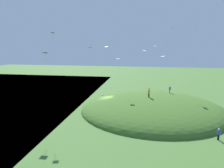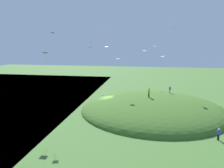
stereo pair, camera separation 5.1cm
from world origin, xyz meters
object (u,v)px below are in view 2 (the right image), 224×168
at_px(kite_0, 163,57).
at_px(kite_10, 195,28).
at_px(kite_5, 106,47).
at_px(kite_12, 172,28).
at_px(kite_2, 193,60).
at_px(kite_11, 90,48).
at_px(person_walking_path, 219,133).
at_px(person_with_child, 170,89).
at_px(kite_13, 92,42).
at_px(kite_3, 144,51).
at_px(kite_4, 53,34).
at_px(kite_1, 174,30).
at_px(kite_7, 45,53).
at_px(kite_6, 167,42).
at_px(kite_8, 118,60).
at_px(kite_9, 155,47).
at_px(person_watching_kites, 149,92).

relative_size(kite_0, kite_10, 1.51).
relative_size(kite_5, kite_12, 0.88).
height_order(kite_2, kite_11, kite_11).
xyz_separation_m(person_walking_path, kite_5, (-21.73, 31.89, 11.04)).
bearing_deg(person_with_child, kite_10, -32.40).
bearing_deg(kite_10, person_walking_path, -93.57).
xyz_separation_m(kite_12, kite_13, (-20.87, 15.11, -2.49)).
bearing_deg(kite_5, person_walking_path, -55.73).
bearing_deg(kite_13, kite_3, -4.61).
relative_size(kite_0, kite_2, 1.04).
xyz_separation_m(kite_4, kite_12, (22.26, 7.69, 1.27)).
bearing_deg(person_walking_path, kite_1, -87.55).
xyz_separation_m(kite_5, kite_7, (-5.57, -26.87, -0.71)).
xyz_separation_m(person_walking_path, kite_0, (-7.83, 1.44, 10.08)).
xyz_separation_m(kite_0, kite_6, (2.42, 20.17, 2.26)).
bearing_deg(kite_2, person_with_child, -136.28).
bearing_deg(kite_12, kite_13, 144.09).
relative_size(kite_8, kite_11, 1.45).
height_order(kite_8, kite_11, kite_11).
relative_size(kite_2, kite_9, 1.47).
distance_m(kite_6, kite_7, 27.54).
xyz_separation_m(kite_0, kite_1, (4.30, 23.96, 5.27)).
relative_size(kite_2, kite_5, 0.85).
height_order(kite_0, kite_7, kite_7).
height_order(person_watching_kites, kite_1, kite_1).
distance_m(person_watching_kites, kite_1, 19.52).
bearing_deg(kite_10, kite_1, -163.23).
bearing_deg(person_walking_path, kite_2, -97.03).
bearing_deg(person_with_child, kite_0, 170.11).
distance_m(kite_1, kite_10, 5.47).
bearing_deg(kite_7, kite_2, 31.86).
bearing_deg(kite_1, kite_3, 147.33).
xyz_separation_m(kite_2, kite_5, (-22.35, 9.52, 2.86)).
distance_m(kite_1, kite_9, 20.05).
distance_m(kite_0, kite_2, 22.65).
bearing_deg(kite_0, person_walking_path, -10.41).
bearing_deg(person_with_child, kite_2, -45.19).
bearing_deg(kite_6, person_walking_path, -75.96).
height_order(person_watching_kites, kite_3, kite_3).
relative_size(kite_3, kite_8, 0.65).
xyz_separation_m(kite_4, kite_7, (0.01, -3.39, -3.49)).
xyz_separation_m(kite_2, kite_6, (-6.02, -0.76, 4.16)).
distance_m(kite_0, kite_13, 34.93).
relative_size(person_with_child, kite_1, 0.86).
relative_size(kite_8, kite_13, 1.18).
relative_size(kite_2, kite_10, 1.45).
height_order(kite_0, kite_9, kite_9).
xyz_separation_m(kite_1, kite_10, (5.21, 1.57, 0.58)).
xyz_separation_m(kite_6, kite_7, (-21.89, -16.59, -2.00)).
height_order(kite_7, kite_13, kite_13).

